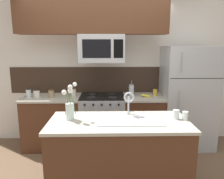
{
  "coord_description": "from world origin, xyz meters",
  "views": [
    {
      "loc": [
        0.09,
        -2.8,
        1.79
      ],
      "look_at": [
        0.16,
        0.27,
        1.16
      ],
      "focal_mm": 35.0,
      "sensor_mm": 36.0,
      "label": 1
    }
  ],
  "objects_px": {
    "storage_jar_medium": "(37,93)",
    "coffee_tin": "(155,92)",
    "storage_jar_short": "(51,93)",
    "refrigerator": "(187,97)",
    "banana_bunch": "(146,96)",
    "sink_faucet": "(129,100)",
    "french_press": "(131,90)",
    "spare_glass": "(185,116)",
    "storage_jar_squat": "(73,92)",
    "flower_vase": "(70,108)",
    "stove_range": "(102,121)",
    "drinking_glass": "(176,114)",
    "storage_jar_tall": "(29,93)",
    "microwave": "(102,49)"
  },
  "relations": [
    {
      "from": "storage_jar_medium",
      "to": "coffee_tin",
      "type": "relative_size",
      "value": 1.23
    },
    {
      "from": "storage_jar_short",
      "to": "refrigerator",
      "type": "bearing_deg",
      "value": 1.44
    },
    {
      "from": "banana_bunch",
      "to": "sink_faucet",
      "type": "height_order",
      "value": "sink_faucet"
    },
    {
      "from": "storage_jar_medium",
      "to": "french_press",
      "type": "relative_size",
      "value": 0.51
    },
    {
      "from": "spare_glass",
      "to": "storage_jar_squat",
      "type": "bearing_deg",
      "value": 139.95
    },
    {
      "from": "storage_jar_medium",
      "to": "refrigerator",
      "type": "bearing_deg",
      "value": 1.18
    },
    {
      "from": "flower_vase",
      "to": "sink_faucet",
      "type": "bearing_deg",
      "value": 12.09
    },
    {
      "from": "stove_range",
      "to": "storage_jar_short",
      "type": "xyz_separation_m",
      "value": [
        -0.87,
        -0.04,
        0.52
      ]
    },
    {
      "from": "coffee_tin",
      "to": "drinking_glass",
      "type": "bearing_deg",
      "value": -90.95
    },
    {
      "from": "storage_jar_medium",
      "to": "storage_jar_tall",
      "type": "bearing_deg",
      "value": -178.83
    },
    {
      "from": "storage_jar_short",
      "to": "sink_faucet",
      "type": "height_order",
      "value": "sink_faucet"
    },
    {
      "from": "storage_jar_short",
      "to": "drinking_glass",
      "type": "bearing_deg",
      "value": -33.1
    },
    {
      "from": "storage_jar_short",
      "to": "banana_bunch",
      "type": "height_order",
      "value": "storage_jar_short"
    },
    {
      "from": "french_press",
      "to": "sink_faucet",
      "type": "height_order",
      "value": "sink_faucet"
    },
    {
      "from": "refrigerator",
      "to": "flower_vase",
      "type": "xyz_separation_m",
      "value": [
        -1.85,
        -1.23,
        0.18
      ]
    },
    {
      "from": "coffee_tin",
      "to": "flower_vase",
      "type": "relative_size",
      "value": 0.25
    },
    {
      "from": "storage_jar_squat",
      "to": "french_press",
      "type": "distance_m",
      "value": 1.02
    },
    {
      "from": "storage_jar_tall",
      "to": "storage_jar_squat",
      "type": "xyz_separation_m",
      "value": [
        0.75,
        0.07,
        -0.0
      ]
    },
    {
      "from": "stove_range",
      "to": "flower_vase",
      "type": "relative_size",
      "value": 2.07
    },
    {
      "from": "microwave",
      "to": "banana_bunch",
      "type": "height_order",
      "value": "microwave"
    },
    {
      "from": "french_press",
      "to": "microwave",
      "type": "bearing_deg",
      "value": -171.08
    },
    {
      "from": "french_press",
      "to": "drinking_glass",
      "type": "xyz_separation_m",
      "value": [
        0.4,
        -1.26,
        -0.04
      ]
    },
    {
      "from": "stove_range",
      "to": "flower_vase",
      "type": "xyz_separation_m",
      "value": [
        -0.35,
        -1.21,
        0.6
      ]
    },
    {
      "from": "storage_jar_medium",
      "to": "sink_faucet",
      "type": "xyz_separation_m",
      "value": [
        1.48,
        -1.02,
        0.13
      ]
    },
    {
      "from": "stove_range",
      "to": "banana_bunch",
      "type": "relative_size",
      "value": 4.87
    },
    {
      "from": "storage_jar_medium",
      "to": "french_press",
      "type": "bearing_deg",
      "value": 3.3
    },
    {
      "from": "microwave",
      "to": "storage_jar_tall",
      "type": "height_order",
      "value": "microwave"
    },
    {
      "from": "french_press",
      "to": "drinking_glass",
      "type": "bearing_deg",
      "value": -72.39
    },
    {
      "from": "stove_range",
      "to": "microwave",
      "type": "bearing_deg",
      "value": -89.84
    },
    {
      "from": "storage_jar_tall",
      "to": "sink_faucet",
      "type": "bearing_deg",
      "value": -32.21
    },
    {
      "from": "refrigerator",
      "to": "banana_bunch",
      "type": "xyz_separation_m",
      "value": [
        -0.74,
        -0.08,
        0.05
      ]
    },
    {
      "from": "stove_range",
      "to": "storage_jar_short",
      "type": "bearing_deg",
      "value": -177.39
    },
    {
      "from": "storage_jar_squat",
      "to": "sink_faucet",
      "type": "height_order",
      "value": "sink_faucet"
    },
    {
      "from": "microwave",
      "to": "french_press",
      "type": "distance_m",
      "value": 0.89
    },
    {
      "from": "storage_jar_tall",
      "to": "storage_jar_squat",
      "type": "distance_m",
      "value": 0.75
    },
    {
      "from": "storage_jar_squat",
      "to": "stove_range",
      "type": "bearing_deg",
      "value": -3.92
    },
    {
      "from": "storage_jar_medium",
      "to": "storage_jar_squat",
      "type": "bearing_deg",
      "value": 6.35
    },
    {
      "from": "stove_range",
      "to": "storage_jar_squat",
      "type": "height_order",
      "value": "storage_jar_squat"
    },
    {
      "from": "storage_jar_tall",
      "to": "french_press",
      "type": "relative_size",
      "value": 0.56
    },
    {
      "from": "sink_faucet",
      "to": "drinking_glass",
      "type": "distance_m",
      "value": 0.59
    },
    {
      "from": "refrigerator",
      "to": "spare_glass",
      "type": "relative_size",
      "value": 17.0
    },
    {
      "from": "storage_jar_tall",
      "to": "coffee_tin",
      "type": "relative_size",
      "value": 1.36
    },
    {
      "from": "coffee_tin",
      "to": "spare_glass",
      "type": "bearing_deg",
      "value": -86.56
    },
    {
      "from": "storage_jar_short",
      "to": "storage_jar_squat",
      "type": "bearing_deg",
      "value": 11.4
    },
    {
      "from": "banana_bunch",
      "to": "drinking_glass",
      "type": "xyz_separation_m",
      "value": [
        0.16,
        -1.14,
        0.03
      ]
    },
    {
      "from": "sink_faucet",
      "to": "refrigerator",
      "type": "bearing_deg",
      "value": 43.33
    },
    {
      "from": "sink_faucet",
      "to": "drinking_glass",
      "type": "relative_size",
      "value": 2.71
    },
    {
      "from": "coffee_tin",
      "to": "flower_vase",
      "type": "distance_m",
      "value": 1.8
    },
    {
      "from": "banana_bunch",
      "to": "storage_jar_squat",
      "type": "bearing_deg",
      "value": 175.72
    },
    {
      "from": "microwave",
      "to": "refrigerator",
      "type": "relative_size",
      "value": 0.42
    }
  ]
}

